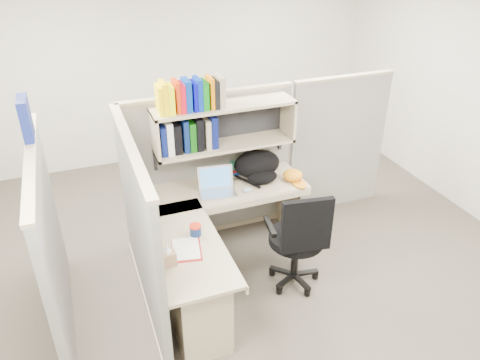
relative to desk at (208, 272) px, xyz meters
name	(u,v)px	position (x,y,z in m)	size (l,w,h in m)	color
ground	(240,279)	(0.41, 0.29, -0.44)	(6.00, 6.00, 0.00)	#3D362F
room_shell	(240,127)	(0.41, 0.29, 1.18)	(6.00, 6.00, 6.00)	beige
cubicle	(187,184)	(0.04, 0.74, 0.47)	(3.79, 1.84, 1.95)	slate
desk	(208,272)	(0.00, 0.00, 0.00)	(1.74, 1.75, 0.73)	#9D8B70
laptop	(218,183)	(0.35, 0.76, 0.42)	(0.35, 0.35, 0.25)	#BABBBF
backpack	(259,167)	(0.85, 0.89, 0.44)	(0.49, 0.38, 0.29)	black
orange_cap	(293,175)	(1.16, 0.75, 0.35)	(0.21, 0.24, 0.11)	orange
snack_canister	(195,230)	(-0.04, 0.17, 0.34)	(0.10, 0.10, 0.10)	#0D2150
tissue_box	(167,254)	(-0.35, -0.12, 0.38)	(0.12, 0.12, 0.19)	#A57E5D
mouse	(247,190)	(0.64, 0.70, 0.31)	(0.09, 0.06, 0.03)	#90A6CC
paper_cup	(215,178)	(0.40, 0.99, 0.34)	(0.07, 0.07, 0.11)	white
book_stack	(237,167)	(0.69, 1.11, 0.35)	(0.18, 0.24, 0.12)	gray
loose_paper	(186,249)	(-0.17, 0.01, 0.29)	(0.22, 0.29, 0.00)	white
task_chair	(297,254)	(0.87, 0.02, -0.06)	(0.60, 0.55, 1.08)	black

